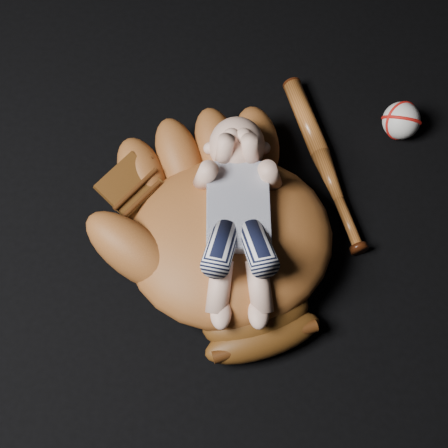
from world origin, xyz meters
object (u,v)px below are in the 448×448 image
object	(u,v)px
baseball_bat	(324,163)
baseball	(401,121)
newborn_baby	(239,221)
baseball_glove	(230,235)

from	to	relation	value
baseball_bat	baseball	bearing A→B (deg)	28.92
baseball	newborn_baby	bearing A→B (deg)	-139.85
baseball_bat	baseball	world-z (taller)	baseball
baseball_glove	baseball_bat	xyz separation A→B (m)	(0.19, 0.19, -0.06)
newborn_baby	baseball	bearing A→B (deg)	40.02
newborn_baby	baseball_bat	world-z (taller)	newborn_baby
baseball_bat	baseball	size ratio (longest dim) A/B	5.39
baseball_bat	baseball	distance (m)	0.19
newborn_baby	baseball_glove	bearing A→B (deg)	170.81
baseball_glove	baseball_bat	world-z (taller)	baseball_glove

